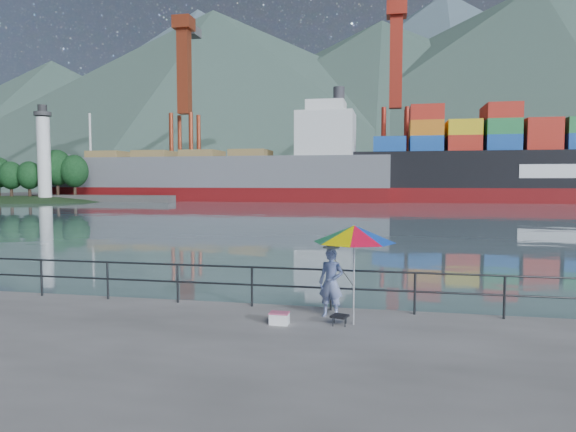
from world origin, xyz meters
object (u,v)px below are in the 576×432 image
object	(u,v)px
fisherman	(331,283)
bulk_carrier	(230,175)
cooler_bag	(279,319)
container_ship	(558,163)
beach_umbrella	(354,234)

from	to	relation	value
fisherman	bulk_carrier	bearing A→B (deg)	122.88
fisherman	cooler_bag	size ratio (longest dim) A/B	3.90
fisherman	bulk_carrier	distance (m)	75.44
cooler_bag	container_ship	world-z (taller)	container_ship
beach_umbrella	cooler_bag	distance (m)	2.51
cooler_bag	fisherman	bearing A→B (deg)	39.35
container_ship	bulk_carrier	bearing A→B (deg)	-177.18
fisherman	beach_umbrella	xyz separation A→B (m)	(0.56, -0.55, 1.21)
fisherman	container_ship	distance (m)	78.33
beach_umbrella	container_ship	bearing A→B (deg)	70.81
beach_umbrella	container_ship	distance (m)	78.59
beach_umbrella	cooler_bag	xyz separation A→B (m)	(-1.62, -0.28, -1.90)
cooler_bag	container_ship	size ratio (longest dim) A/B	0.01
bulk_carrier	container_ship	bearing A→B (deg)	2.82
beach_umbrella	cooler_bag	bearing A→B (deg)	-170.07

